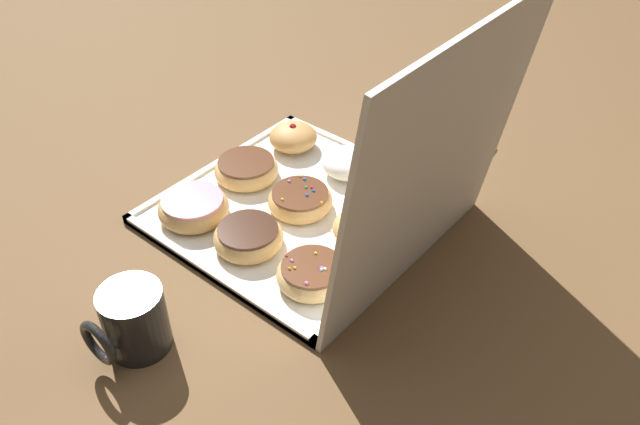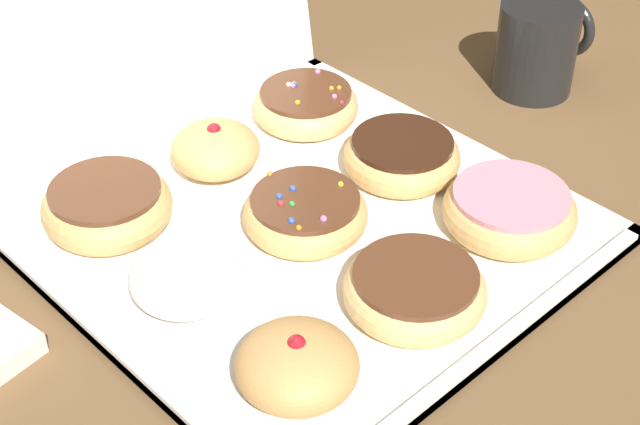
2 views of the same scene
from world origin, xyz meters
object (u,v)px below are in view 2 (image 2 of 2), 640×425
jelly_filled_donut_0 (297,365)px  sprinkle_donut_8 (306,104)px  powdered_filled_donut_3 (185,276)px  sprinkle_donut_4 (305,211)px  donut_box (306,232)px  chocolate_frosted_donut_6 (107,205)px  pink_frosted_donut_2 (510,209)px  chocolate_frosted_donut_5 (404,157)px  chocolate_frosted_donut_1 (415,289)px  jelly_filled_donut_7 (218,148)px  coffee_mug (538,45)px

jelly_filled_donut_0 → sprinkle_donut_8: (0.25, 0.26, -0.01)m
powdered_filled_donut_3 → sprinkle_donut_4: size_ratio=0.83×
donut_box → chocolate_frosted_donut_6: 0.18m
pink_frosted_donut_2 → sprinkle_donut_4: size_ratio=1.07×
chocolate_frosted_donut_5 → sprinkle_donut_8: bearing=90.9°
powdered_filled_donut_3 → chocolate_frosted_donut_1: bearing=-47.0°
chocolate_frosted_donut_1 → powdered_filled_donut_3: bearing=133.0°
chocolate_frosted_donut_6 → jelly_filled_donut_7: 0.13m
jelly_filled_donut_0 → chocolate_frosted_donut_5: bearing=26.8°
chocolate_frosted_donut_1 → powdered_filled_donut_3: (-0.13, 0.13, 0.00)m
donut_box → chocolate_frosted_donut_5: size_ratio=3.80×
chocolate_frosted_donut_1 → coffee_mug: (0.37, 0.15, 0.02)m
jelly_filled_donut_0 → chocolate_frosted_donut_6: jelly_filled_donut_0 is taller
chocolate_frosted_donut_5 → jelly_filled_donut_7: (-0.12, 0.13, 0.00)m
pink_frosted_donut_2 → jelly_filled_donut_0: bearing=-177.7°
chocolate_frosted_donut_1 → jelly_filled_donut_7: jelly_filled_donut_7 is taller
jelly_filled_donut_0 → chocolate_frosted_donut_6: 0.26m
sprinkle_donut_4 → coffee_mug: coffee_mug is taller
chocolate_frosted_donut_1 → sprinkle_donut_8: 0.29m
sprinkle_donut_4 → chocolate_frosted_donut_1: bearing=-92.9°
chocolate_frosted_donut_1 → sprinkle_donut_8: size_ratio=1.07×
chocolate_frosted_donut_5 → pink_frosted_donut_2: bearing=-87.0°
sprinkle_donut_4 → chocolate_frosted_donut_6: 0.18m
powdered_filled_donut_3 → chocolate_frosted_donut_5: (0.26, -0.00, -0.00)m
sprinkle_donut_8 → chocolate_frosted_donut_6: bearing=-178.7°
jelly_filled_donut_0 → sprinkle_donut_4: (0.13, 0.13, -0.01)m
jelly_filled_donut_7 → sprinkle_donut_8: size_ratio=0.79×
donut_box → sprinkle_donut_8: sprinkle_donut_8 is taller
sprinkle_donut_8 → sprinkle_donut_4: bearing=-133.1°
donut_box → powdered_filled_donut_3: size_ratio=4.61×
jelly_filled_donut_0 → jelly_filled_donut_7: 0.29m
pink_frosted_donut_2 → chocolate_frosted_donut_5: bearing=93.0°
pink_frosted_donut_2 → jelly_filled_donut_7: bearing=117.3°
chocolate_frosted_donut_1 → powdered_filled_donut_3: 0.18m
jelly_filled_donut_7 → powdered_filled_donut_3: bearing=-137.4°
jelly_filled_donut_7 → coffee_mug: coffee_mug is taller
powdered_filled_donut_3 → coffee_mug: 0.49m
sprinkle_donut_4 → sprinkle_donut_8: (0.12, 0.13, 0.00)m
sprinkle_donut_8 → jelly_filled_donut_7: bearing=-177.1°
chocolate_frosted_donut_1 → chocolate_frosted_donut_6: chocolate_frosted_donut_6 is taller
powdered_filled_donut_3 → coffee_mug: (0.49, 0.02, 0.02)m
chocolate_frosted_donut_5 → chocolate_frosted_donut_6: (-0.25, 0.13, 0.00)m
powdered_filled_donut_3 → sprinkle_donut_4: bearing=0.1°
chocolate_frosted_donut_6 → coffee_mug: (0.48, -0.11, 0.02)m
powdered_filled_donut_3 → sprinkle_donut_8: bearing=27.1°
pink_frosted_donut_2 → coffee_mug: coffee_mug is taller
jelly_filled_donut_0 → pink_frosted_donut_2: (0.26, 0.01, -0.00)m
jelly_filled_donut_0 → chocolate_frosted_donut_5: 0.29m
pink_frosted_donut_2 → sprinkle_donut_4: same height
donut_box → powdered_filled_donut_3: 0.13m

